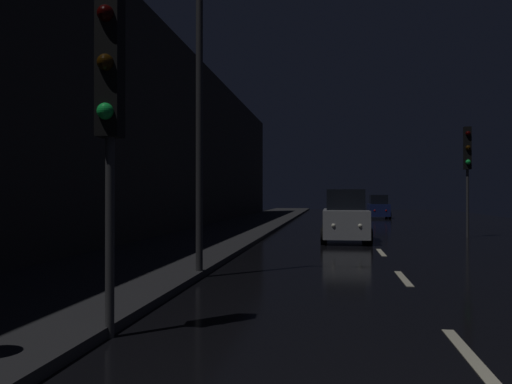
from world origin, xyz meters
name	(u,v)px	position (x,y,z in m)	size (l,w,h in m)	color
ground	(363,231)	(0.00, 24.50, -0.01)	(25.80, 84.00, 0.02)	black
sidewalk_left	(236,229)	(-6.70, 24.50, 0.07)	(4.40, 84.00, 0.15)	#28282B
building_facade_left	(170,135)	(-9.30, 21.00, 4.75)	(0.80, 63.00, 9.51)	#2D2B28
lane_centerline	(378,249)	(0.00, 15.23, 0.01)	(0.16, 27.09, 0.01)	beige
traffic_light_near_left	(109,90)	(-4.50, 3.06, 3.27)	(0.33, 0.47, 4.55)	#38383A
traffic_light_far_right	(467,157)	(4.40, 21.19, 3.59)	(0.33, 0.47, 4.93)	#38383A
streetlamp_overhead	(219,71)	(-4.14, 8.25, 4.71)	(1.70, 0.44, 7.09)	#2D2D30
car_approaching_headlights	(345,218)	(-1.05, 18.27, 0.96)	(1.93, 4.19, 2.11)	#A5A8AD
car_distant_taillights	(378,208)	(2.12, 40.28, 0.86)	(1.73, 3.76, 1.89)	#141E51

